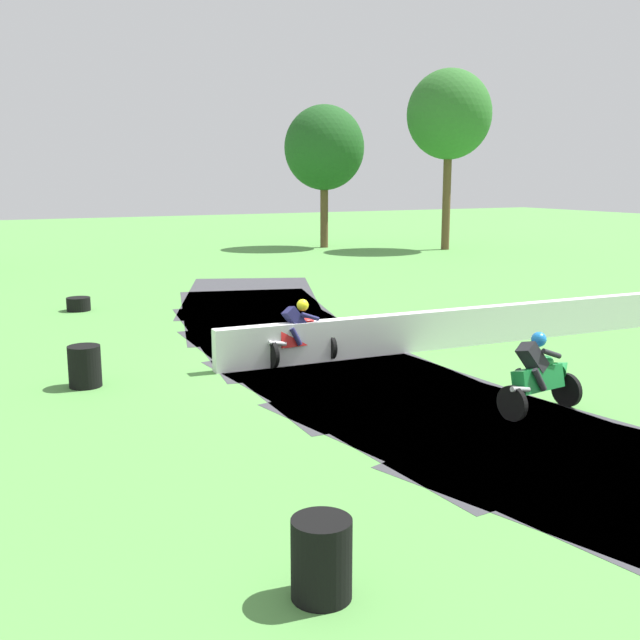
{
  "coord_description": "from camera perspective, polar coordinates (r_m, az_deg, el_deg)",
  "views": [
    {
      "loc": [
        -7.29,
        -14.19,
        3.99
      ],
      "look_at": [
        0.04,
        0.07,
        0.9
      ],
      "focal_mm": 42.12,
      "sensor_mm": 36.0,
      "label": 1
    }
  ],
  "objects": [
    {
      "name": "track_asphalt",
      "position": [
        16.75,
        2.29,
        -2.87
      ],
      "size": [
        8.17,
        28.17,
        0.01
      ],
      "color": "#3D3D42",
      "rests_on": "ground"
    },
    {
      "name": "tire_stack_mid_b",
      "position": [
        7.51,
        0.11,
        -17.67
      ],
      "size": [
        0.59,
        0.59,
        0.8
      ],
      "color": "black",
      "rests_on": "ground"
    },
    {
      "name": "motorcycle_lead_red",
      "position": [
        16.16,
        -1.35,
        -1.0
      ],
      "size": [
        1.68,
        0.76,
        1.43
      ],
      "color": "black",
      "rests_on": "ground"
    },
    {
      "name": "tire_stack_mid_a",
      "position": [
        15.09,
        -17.44,
        -3.37
      ],
      "size": [
        0.62,
        0.62,
        0.8
      ],
      "color": "black",
      "rests_on": "ground"
    },
    {
      "name": "tire_stack_near",
      "position": [
        23.65,
        -17.87,
        1.16
      ],
      "size": [
        0.7,
        0.7,
        0.4
      ],
      "color": "black",
      "rests_on": "ground"
    },
    {
      "name": "tree_far_left",
      "position": [
        41.87,
        9.78,
        15.08
      ],
      "size": [
        4.5,
        4.5,
        9.55
      ],
      "color": "brown",
      "rests_on": "ground"
    },
    {
      "name": "ground_plane",
      "position": [
        16.44,
        -0.01,
        -3.14
      ],
      "size": [
        120.0,
        120.0,
        0.0
      ],
      "primitive_type": "plane",
      "color": "#569947"
    },
    {
      "name": "tree_mid_rise",
      "position": [
        42.42,
        0.33,
        12.93
      ],
      "size": [
        4.41,
        4.41,
        7.82
      ],
      "color": "brown",
      "rests_on": "ground"
    },
    {
      "name": "safety_barrier",
      "position": [
        19.28,
        15.36,
        -0.06
      ],
      "size": [
        15.98,
        1.11,
        0.9
      ],
      "primitive_type": "cube",
      "rotation": [
        0.0,
        0.0,
        4.66
      ],
      "color": "white",
      "rests_on": "ground"
    },
    {
      "name": "motorcycle_chase_green",
      "position": [
        13.39,
        16.41,
        -4.0
      ],
      "size": [
        1.67,
        0.9,
        1.43
      ],
      "color": "black",
      "rests_on": "ground"
    }
  ]
}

